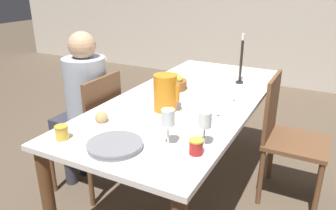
{
  "coord_description": "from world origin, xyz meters",
  "views": [
    {
      "loc": [
        0.85,
        -1.94,
        1.53
      ],
      "look_at": [
        0.0,
        -0.3,
        0.81
      ],
      "focal_mm": 35.0,
      "sensor_mm": 36.0,
      "label": 1
    }
  ],
  "objects_px": {
    "serving_tray": "(115,145)",
    "fruit_bowl": "(175,83)",
    "bread_plate": "(102,121)",
    "wine_glass_water": "(168,119)",
    "red_pitcher": "(165,93)",
    "chair_person_side": "(92,130)",
    "teacup_near_person": "(212,112)",
    "person_seated": "(84,98)",
    "jam_jar_red": "(62,132)",
    "jam_jar_amber": "(196,146)",
    "candlestick_tall": "(241,64)",
    "wine_glass_juice": "(205,122)",
    "teacup_across": "(228,98)",
    "chair_opposite": "(287,135)"
  },
  "relations": [
    {
      "from": "person_seated",
      "to": "jam_jar_amber",
      "type": "relative_size",
      "value": 16.26
    },
    {
      "from": "chair_opposite",
      "to": "candlestick_tall",
      "type": "bearing_deg",
      "value": -115.63
    },
    {
      "from": "person_seated",
      "to": "wine_glass_juice",
      "type": "bearing_deg",
      "value": -108.26
    },
    {
      "from": "chair_opposite",
      "to": "jam_jar_red",
      "type": "relative_size",
      "value": 12.37
    },
    {
      "from": "chair_opposite",
      "to": "teacup_near_person",
      "type": "bearing_deg",
      "value": -36.25
    },
    {
      "from": "serving_tray",
      "to": "fruit_bowl",
      "type": "xyz_separation_m",
      "value": [
        -0.15,
        0.94,
        0.03
      ]
    },
    {
      "from": "chair_opposite",
      "to": "red_pitcher",
      "type": "bearing_deg",
      "value": -50.16
    },
    {
      "from": "person_seated",
      "to": "fruit_bowl",
      "type": "distance_m",
      "value": 0.67
    },
    {
      "from": "wine_glass_juice",
      "to": "jam_jar_amber",
      "type": "distance_m",
      "value": 0.13
    },
    {
      "from": "jam_jar_amber",
      "to": "red_pitcher",
      "type": "bearing_deg",
      "value": 132.76
    },
    {
      "from": "fruit_bowl",
      "to": "chair_opposite",
      "type": "bearing_deg",
      "value": 11.62
    },
    {
      "from": "jam_jar_red",
      "to": "chair_opposite",
      "type": "bearing_deg",
      "value": 50.38
    },
    {
      "from": "jam_jar_red",
      "to": "teacup_near_person",
      "type": "bearing_deg",
      "value": 47.82
    },
    {
      "from": "teacup_near_person",
      "to": "jam_jar_red",
      "type": "distance_m",
      "value": 0.85
    },
    {
      "from": "serving_tray",
      "to": "bread_plate",
      "type": "distance_m",
      "value": 0.31
    },
    {
      "from": "wine_glass_water",
      "to": "red_pitcher",
      "type": "bearing_deg",
      "value": 119.63
    },
    {
      "from": "chair_opposite",
      "to": "fruit_bowl",
      "type": "distance_m",
      "value": 0.88
    },
    {
      "from": "wine_glass_juice",
      "to": "bread_plate",
      "type": "bearing_deg",
      "value": -178.17
    },
    {
      "from": "chair_opposite",
      "to": "teacup_near_person",
      "type": "height_order",
      "value": "chair_opposite"
    },
    {
      "from": "bread_plate",
      "to": "jam_jar_amber",
      "type": "relative_size",
      "value": 3.05
    },
    {
      "from": "chair_person_side",
      "to": "red_pitcher",
      "type": "bearing_deg",
      "value": -89.01
    },
    {
      "from": "person_seated",
      "to": "teacup_near_person",
      "type": "xyz_separation_m",
      "value": [
        0.98,
        0.01,
        0.08
      ]
    },
    {
      "from": "teacup_across",
      "to": "person_seated",
      "type": "bearing_deg",
      "value": -163.29
    },
    {
      "from": "wine_glass_water",
      "to": "candlestick_tall",
      "type": "distance_m",
      "value": 1.16
    },
    {
      "from": "bread_plate",
      "to": "candlestick_tall",
      "type": "height_order",
      "value": "candlestick_tall"
    },
    {
      "from": "serving_tray",
      "to": "jam_jar_amber",
      "type": "xyz_separation_m",
      "value": [
        0.37,
        0.13,
        0.03
      ]
    },
    {
      "from": "teacup_across",
      "to": "candlestick_tall",
      "type": "height_order",
      "value": "candlestick_tall"
    },
    {
      "from": "serving_tray",
      "to": "teacup_near_person",
      "type": "bearing_deg",
      "value": 64.78
    },
    {
      "from": "person_seated",
      "to": "serving_tray",
      "type": "xyz_separation_m",
      "value": [
        0.7,
        -0.57,
        0.06
      ]
    },
    {
      "from": "chair_person_side",
      "to": "teacup_near_person",
      "type": "relative_size",
      "value": 7.54
    },
    {
      "from": "jam_jar_amber",
      "to": "jam_jar_red",
      "type": "bearing_deg",
      "value": -164.99
    },
    {
      "from": "chair_opposite",
      "to": "serving_tray",
      "type": "bearing_deg",
      "value": -30.74
    },
    {
      "from": "red_pitcher",
      "to": "bread_plate",
      "type": "height_order",
      "value": "red_pitcher"
    },
    {
      "from": "teacup_across",
      "to": "fruit_bowl",
      "type": "xyz_separation_m",
      "value": [
        -0.43,
        0.07,
        0.02
      ]
    },
    {
      "from": "person_seated",
      "to": "teacup_across",
      "type": "xyz_separation_m",
      "value": [
        0.99,
        0.3,
        0.08
      ]
    },
    {
      "from": "wine_glass_juice",
      "to": "teacup_across",
      "type": "bearing_deg",
      "value": 97.7
    },
    {
      "from": "jam_jar_amber",
      "to": "candlestick_tall",
      "type": "height_order",
      "value": "candlestick_tall"
    },
    {
      "from": "red_pitcher",
      "to": "wine_glass_water",
      "type": "xyz_separation_m",
      "value": [
        0.23,
        -0.4,
        0.03
      ]
    },
    {
      "from": "jam_jar_red",
      "to": "person_seated",
      "type": "bearing_deg",
      "value": 123.42
    },
    {
      "from": "wine_glass_juice",
      "to": "jam_jar_red",
      "type": "distance_m",
      "value": 0.72
    },
    {
      "from": "teacup_near_person",
      "to": "jam_jar_red",
      "type": "relative_size",
      "value": 1.64
    },
    {
      "from": "teacup_near_person",
      "to": "fruit_bowl",
      "type": "height_order",
      "value": "fruit_bowl"
    },
    {
      "from": "person_seated",
      "to": "bread_plate",
      "type": "bearing_deg",
      "value": -128.77
    },
    {
      "from": "red_pitcher",
      "to": "jam_jar_amber",
      "type": "height_order",
      "value": "red_pitcher"
    },
    {
      "from": "serving_tray",
      "to": "chair_person_side",
      "type": "bearing_deg",
      "value": 139.18
    },
    {
      "from": "red_pitcher",
      "to": "candlestick_tall",
      "type": "distance_m",
      "value": 0.8
    },
    {
      "from": "jam_jar_amber",
      "to": "person_seated",
      "type": "bearing_deg",
      "value": 157.56
    },
    {
      "from": "person_seated",
      "to": "wine_glass_juice",
      "type": "relative_size",
      "value": 6.64
    },
    {
      "from": "person_seated",
      "to": "jam_jar_red",
      "type": "xyz_separation_m",
      "value": [
        0.41,
        -0.62,
        0.09
      ]
    },
    {
      "from": "candlestick_tall",
      "to": "person_seated",
      "type": "bearing_deg",
      "value": -142.07
    }
  ]
}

